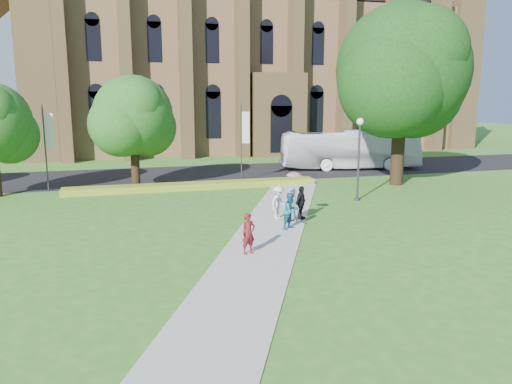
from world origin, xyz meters
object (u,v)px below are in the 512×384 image
object	(u,v)px
large_tree	(402,71)
pedestrian_0	(248,234)
streetlamp	(359,149)
tour_coach	(350,150)

from	to	relation	value
large_tree	pedestrian_0	bearing A→B (deg)	-138.34
streetlamp	tour_coach	size ratio (longest dim) A/B	0.42
large_tree	tour_coach	bearing A→B (deg)	88.91
streetlamp	pedestrian_0	distance (m)	13.21
large_tree	tour_coach	world-z (taller)	large_tree
large_tree	pedestrian_0	world-z (taller)	large_tree
streetlamp	large_tree	xyz separation A→B (m)	(5.50, 4.50, 5.07)
streetlamp	large_tree	size ratio (longest dim) A/B	0.40
tour_coach	pedestrian_0	distance (m)	26.45
streetlamp	pedestrian_0	size ratio (longest dim) A/B	2.98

